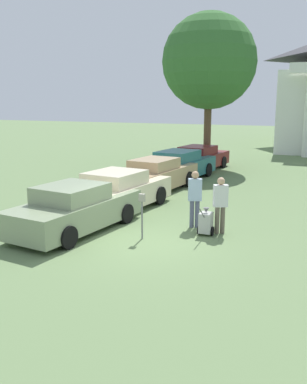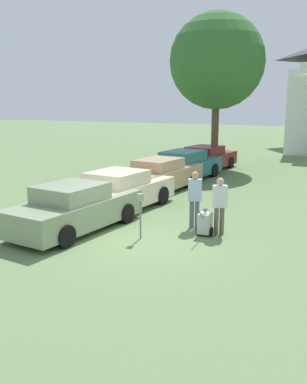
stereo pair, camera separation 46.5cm
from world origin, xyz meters
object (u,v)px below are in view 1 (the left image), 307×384
parked_car_cream (118,192)px  parked_car_maroon (199,159)px  parking_meter (142,208)px  person_supervisor (220,202)px  parked_car_sage (75,209)px  parked_car_tan (156,176)px  equipment_cart (206,222)px  parked_car_teal (179,166)px  person_worker (195,195)px

parked_car_cream → parked_car_maroon: 10.01m
parking_meter → person_supervisor: person_supervisor is taller
parked_car_sage → parked_car_tan: parked_car_sage is taller
parked_car_maroon → equipment_cart: parked_car_maroon is taller
parked_car_tan → parked_car_maroon: bearing=96.7°
parked_car_sage → parked_car_teal: bearing=96.7°
parked_car_tan → equipment_cart: size_ratio=5.22×
parked_car_cream → parking_meter: bearing=-44.1°
parked_car_maroon → parking_meter: parked_car_maroon is taller
parked_car_cream → parked_car_teal: parked_car_teal is taller
person_worker → parking_meter: bearing=36.1°
parked_car_teal → parked_car_maroon: size_ratio=1.04×
equipment_cart → parked_car_maroon: bearing=106.2°
parked_car_teal → parked_car_cream: bearing=-83.3°
parked_car_tan → parked_car_sage: bearing=-83.3°
person_supervisor → parked_car_maroon: bearing=-97.5°
parked_car_cream → person_supervisor: size_ratio=2.84×
person_worker → equipment_cart: bearing=109.5°
parking_meter → equipment_cart: parking_meter is taller
parked_car_sage → equipment_cart: bearing=23.4°
parked_car_maroon → person_worker: 11.55m
parked_car_teal → parking_meter: size_ratio=4.06×
parking_meter → equipment_cart: 2.02m
parked_car_maroon → parked_car_cream: bearing=-83.3°
parked_car_teal → parking_meter: parked_car_teal is taller
parked_car_cream → parking_meter: (2.25, -2.76, 0.25)m
parked_car_cream → person_worker: bearing=-10.9°
person_worker → parked_car_tan: bearing=-77.2°
parked_car_teal → person_supervisor: size_ratio=3.15×
parked_car_sage → parked_car_teal: parked_car_teal is taller
parked_car_cream → parking_meter: 3.57m
parked_car_teal → equipment_cart: bearing=-58.3°
parked_car_maroon → equipment_cart: size_ratio=5.26×
person_worker → equipment_cart: person_worker is taller
parked_car_tan → person_worker: person_worker is taller
equipment_cart → parked_car_cream: bearing=154.6°
parked_car_tan → parked_car_teal: (-0.00, 2.99, 0.01)m
parked_car_teal → equipment_cart: (3.86, -8.29, -0.32)m
person_supervisor → person_worker: bearing=-46.2°
parked_car_cream → equipment_cart: size_ratio=4.95×
parked_car_teal → parked_car_maroon: parked_car_teal is taller
equipment_cart → parked_car_teal: bearing=112.9°
parked_car_sage → parked_car_maroon: 12.84m
parked_car_cream → parked_car_maroon: size_ratio=0.94×
parked_car_teal → parked_car_tan: bearing=-83.3°
parked_car_maroon → equipment_cart: 12.30m
parked_car_tan → equipment_cart: parked_car_tan is taller
parked_car_maroon → person_worker: (3.30, -11.06, 0.38)m
parked_car_teal → person_worker: size_ratio=3.01×
person_supervisor → equipment_cart: (-0.34, -0.32, -0.60)m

